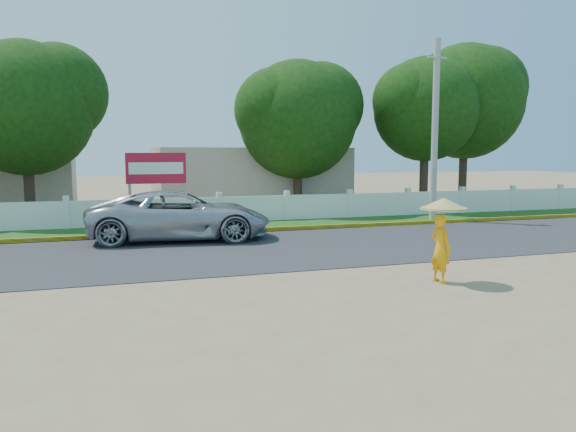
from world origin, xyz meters
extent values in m
plane|color=#9E8460|center=(0.00, 0.00, 0.00)|extent=(120.00, 120.00, 0.00)
cube|color=#38383A|center=(0.00, 4.50, 0.01)|extent=(60.00, 7.00, 0.02)
cube|color=#2D601E|center=(0.00, 9.75, 0.01)|extent=(60.00, 3.50, 0.03)
cube|color=yellow|center=(0.00, 8.05, 0.08)|extent=(40.00, 0.18, 0.16)
cube|color=silver|center=(0.00, 11.20, 0.55)|extent=(40.00, 0.10, 1.10)
cube|color=#B7AD99|center=(3.00, 18.00, 1.60)|extent=(10.00, 6.00, 3.20)
cylinder|color=#9B9B98|center=(9.00, 9.10, 3.88)|extent=(0.28, 0.28, 7.75)
imported|color=#AAABB2|center=(-2.17, 7.11, 0.84)|extent=(6.39, 3.56, 1.69)
imported|color=#FFA30D|center=(2.66, -1.09, 0.79)|extent=(0.47, 0.63, 1.57)
cylinder|color=gray|center=(2.71, -1.09, 1.39)|extent=(0.02, 0.02, 1.02)
cone|color=tan|center=(2.71, -1.09, 1.83)|extent=(1.08, 1.08, 0.26)
cylinder|color=gray|center=(-3.56, 12.30, 1.00)|extent=(0.12, 0.12, 2.00)
cylinder|color=gray|center=(-1.36, 12.30, 1.00)|extent=(0.12, 0.12, 2.00)
cube|color=#B41329|center=(-2.46, 12.30, 2.30)|extent=(2.50, 0.12, 1.30)
cube|color=silver|center=(-2.46, 12.24, 2.30)|extent=(2.25, 0.02, 0.49)
cylinder|color=#473828|center=(-7.64, 14.43, 1.63)|extent=(0.44, 0.44, 3.26)
sphere|color=#1D4911|center=(-7.64, 14.43, 4.83)|extent=(5.71, 5.71, 5.71)
cylinder|color=#473828|center=(4.68, 14.57, 1.48)|extent=(0.44, 0.44, 2.96)
sphere|color=#1D4911|center=(4.68, 14.57, 4.57)|extent=(5.86, 5.86, 5.86)
cylinder|color=#473828|center=(11.12, 13.27, 1.84)|extent=(0.44, 0.44, 3.69)
sphere|color=#1D4911|center=(11.12, 13.27, 5.14)|extent=(5.29, 5.29, 5.29)
cylinder|color=#473828|center=(14.29, 14.40, 2.00)|extent=(0.44, 0.44, 3.99)
sphere|color=#1D4911|center=(14.29, 14.40, 5.70)|extent=(6.22, 6.22, 6.22)
camera|label=1|loc=(-4.64, -12.00, 3.00)|focal=35.00mm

